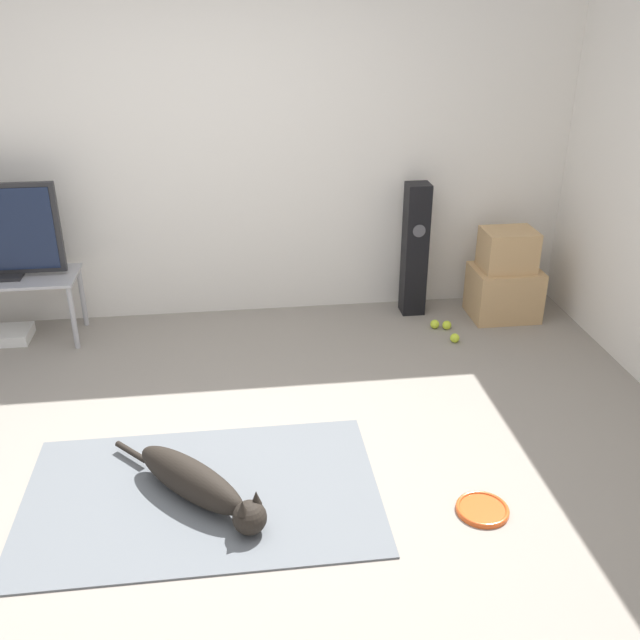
{
  "coord_description": "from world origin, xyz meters",
  "views": [
    {
      "loc": [
        0.05,
        -3.0,
        2.3
      ],
      "look_at": [
        0.55,
        0.87,
        0.45
      ],
      "focal_mm": 40.0,
      "sensor_mm": 36.0,
      "label": 1
    }
  ],
  "objects_px": {
    "tv_stand": "(1,285)",
    "frisbee": "(482,509)",
    "floor_speaker": "(415,250)",
    "tennis_ball_near_speaker": "(455,338)",
    "tennis_ball_by_boxes": "(435,324)",
    "tennis_ball_loose_on_carpet": "(447,325)",
    "cardboard_box_upper": "(508,250)",
    "dog": "(198,484)",
    "cardboard_box_lower": "(504,292)",
    "game_console": "(5,335)"
  },
  "relations": [
    {
      "from": "tv_stand",
      "to": "dog",
      "type": "bearing_deg",
      "value": -54.91
    },
    {
      "from": "cardboard_box_upper",
      "to": "tennis_ball_near_speaker",
      "type": "relative_size",
      "value": 5.73
    },
    {
      "from": "frisbee",
      "to": "floor_speaker",
      "type": "height_order",
      "value": "floor_speaker"
    },
    {
      "from": "cardboard_box_upper",
      "to": "tv_stand",
      "type": "distance_m",
      "value": 3.59
    },
    {
      "from": "cardboard_box_lower",
      "to": "cardboard_box_upper",
      "type": "distance_m",
      "value": 0.34
    },
    {
      "from": "dog",
      "to": "tv_stand",
      "type": "relative_size",
      "value": 0.79
    },
    {
      "from": "dog",
      "to": "tennis_ball_loose_on_carpet",
      "type": "xyz_separation_m",
      "value": [
        1.75,
        1.71,
        -0.08
      ]
    },
    {
      "from": "tennis_ball_loose_on_carpet",
      "to": "tennis_ball_near_speaker",
      "type": "bearing_deg",
      "value": -91.36
    },
    {
      "from": "cardboard_box_upper",
      "to": "cardboard_box_lower",
      "type": "bearing_deg",
      "value": 12.22
    },
    {
      "from": "dog",
      "to": "frisbee",
      "type": "bearing_deg",
      "value": -10.16
    },
    {
      "from": "floor_speaker",
      "to": "tennis_ball_by_boxes",
      "type": "relative_size",
      "value": 15.22
    },
    {
      "from": "tv_stand",
      "to": "game_console",
      "type": "relative_size",
      "value": 2.91
    },
    {
      "from": "tv_stand",
      "to": "cardboard_box_lower",
      "type": "bearing_deg",
      "value": -0.88
    },
    {
      "from": "dog",
      "to": "tennis_ball_loose_on_carpet",
      "type": "distance_m",
      "value": 2.45
    },
    {
      "from": "floor_speaker",
      "to": "tv_stand",
      "type": "bearing_deg",
      "value": -177.83
    },
    {
      "from": "cardboard_box_lower",
      "to": "frisbee",
      "type": "bearing_deg",
      "value": -112.51
    },
    {
      "from": "tennis_ball_by_boxes",
      "to": "frisbee",
      "type": "bearing_deg",
      "value": -99.13
    },
    {
      "from": "floor_speaker",
      "to": "tennis_ball_by_boxes",
      "type": "xyz_separation_m",
      "value": [
        0.1,
        -0.31,
        -0.47
      ]
    },
    {
      "from": "dog",
      "to": "cardboard_box_upper",
      "type": "xyz_separation_m",
      "value": [
        2.23,
        1.89,
        0.42
      ]
    },
    {
      "from": "dog",
      "to": "cardboard_box_upper",
      "type": "relative_size",
      "value": 2.16
    },
    {
      "from": "cardboard_box_lower",
      "to": "tennis_ball_near_speaker",
      "type": "bearing_deg",
      "value": -141.54
    },
    {
      "from": "cardboard_box_lower",
      "to": "floor_speaker",
      "type": "relative_size",
      "value": 0.49
    },
    {
      "from": "frisbee",
      "to": "game_console",
      "type": "distance_m",
      "value": 3.52
    },
    {
      "from": "floor_speaker",
      "to": "tennis_ball_loose_on_carpet",
      "type": "bearing_deg",
      "value": -62.15
    },
    {
      "from": "cardboard_box_upper",
      "to": "dog",
      "type": "bearing_deg",
      "value": -139.69
    },
    {
      "from": "dog",
      "to": "floor_speaker",
      "type": "xyz_separation_m",
      "value": [
        1.57,
        2.06,
        0.39
      ]
    },
    {
      "from": "cardboard_box_upper",
      "to": "tv_stand",
      "type": "height_order",
      "value": "cardboard_box_upper"
    },
    {
      "from": "cardboard_box_lower",
      "to": "floor_speaker",
      "type": "distance_m",
      "value": 0.75
    },
    {
      "from": "cardboard_box_upper",
      "to": "floor_speaker",
      "type": "bearing_deg",
      "value": 165.57
    },
    {
      "from": "tennis_ball_near_speaker",
      "to": "floor_speaker",
      "type": "bearing_deg",
      "value": 107.65
    },
    {
      "from": "tennis_ball_by_boxes",
      "to": "cardboard_box_upper",
      "type": "bearing_deg",
      "value": 14.75
    },
    {
      "from": "floor_speaker",
      "to": "game_console",
      "type": "height_order",
      "value": "floor_speaker"
    },
    {
      "from": "frisbee",
      "to": "tv_stand",
      "type": "distance_m",
      "value": 3.51
    },
    {
      "from": "tennis_ball_near_speaker",
      "to": "tennis_ball_loose_on_carpet",
      "type": "height_order",
      "value": "same"
    },
    {
      "from": "cardboard_box_upper",
      "to": "floor_speaker",
      "type": "xyz_separation_m",
      "value": [
        -0.65,
        0.17,
        -0.03
      ]
    },
    {
      "from": "tennis_ball_by_boxes",
      "to": "tennis_ball_near_speaker",
      "type": "distance_m",
      "value": 0.25
    },
    {
      "from": "cardboard_box_upper",
      "to": "tennis_ball_near_speaker",
      "type": "xyz_separation_m",
      "value": [
        -0.48,
        -0.38,
        -0.5
      ]
    },
    {
      "from": "frisbee",
      "to": "cardboard_box_upper",
      "type": "relative_size",
      "value": 0.68
    },
    {
      "from": "floor_speaker",
      "to": "tennis_ball_near_speaker",
      "type": "relative_size",
      "value": 15.22
    },
    {
      "from": "tv_stand",
      "to": "game_console",
      "type": "height_order",
      "value": "tv_stand"
    },
    {
      "from": "tennis_ball_by_boxes",
      "to": "game_console",
      "type": "distance_m",
      "value": 3.09
    },
    {
      "from": "floor_speaker",
      "to": "tennis_ball_near_speaker",
      "type": "xyz_separation_m",
      "value": [
        0.18,
        -0.55,
        -0.47
      ]
    },
    {
      "from": "cardboard_box_upper",
      "to": "tennis_ball_near_speaker",
      "type": "bearing_deg",
      "value": -141.21
    },
    {
      "from": "dog",
      "to": "game_console",
      "type": "bearing_deg",
      "value": 125.89
    },
    {
      "from": "frisbee",
      "to": "cardboard_box_lower",
      "type": "height_order",
      "value": "cardboard_box_lower"
    },
    {
      "from": "tv_stand",
      "to": "frisbee",
      "type": "bearing_deg",
      "value": -38.83
    },
    {
      "from": "cardboard_box_upper",
      "to": "floor_speaker",
      "type": "distance_m",
      "value": 0.68
    },
    {
      "from": "floor_speaker",
      "to": "tennis_ball_near_speaker",
      "type": "height_order",
      "value": "floor_speaker"
    },
    {
      "from": "dog",
      "to": "tennis_ball_loose_on_carpet",
      "type": "relative_size",
      "value": 12.35
    },
    {
      "from": "floor_speaker",
      "to": "game_console",
      "type": "xyz_separation_m",
      "value": [
        -2.98,
        -0.11,
        -0.46
      ]
    }
  ]
}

